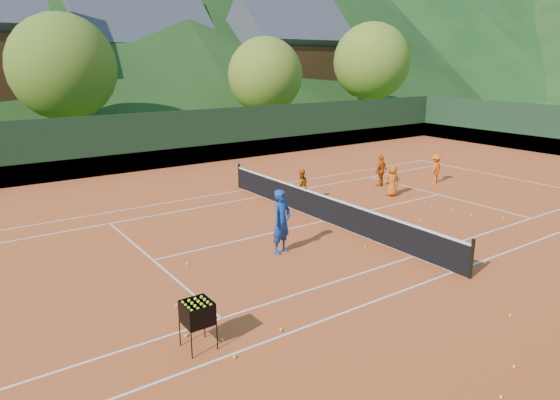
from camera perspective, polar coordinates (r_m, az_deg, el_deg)
ground at (r=17.99m, az=5.06°, el=-2.46°), size 400.00×400.00×0.00m
clay_court at (r=17.99m, az=5.06°, el=-2.43°), size 40.00×24.00×0.02m
coach at (r=14.72m, az=0.18°, el=-2.49°), size 0.81×0.66×1.94m
student_a at (r=20.10m, az=2.41°, el=1.61°), size 0.75×0.63×1.36m
student_b at (r=23.21m, az=11.46°, el=3.30°), size 0.90×0.53×1.44m
student_c at (r=21.60m, az=12.71°, el=2.15°), size 0.75×0.63×1.31m
student_d at (r=24.53m, az=17.34°, el=3.45°), size 0.97×0.70×1.35m
tennis_ball_0 at (r=9.85m, az=23.96°, el=-19.88°), size 0.07×0.07×0.07m
tennis_ball_2 at (r=10.66m, az=-6.59°, el=-15.59°), size 0.07×0.07×0.07m
tennis_ball_3 at (r=14.39m, az=-10.51°, el=-7.16°), size 0.07×0.07×0.07m
tennis_ball_4 at (r=19.81m, az=21.01°, el=-1.60°), size 0.07×0.07×0.07m
tennis_ball_7 at (r=17.09m, az=14.93°, el=-3.74°), size 0.07×0.07×0.07m
tennis_ball_8 at (r=12.15m, az=-11.72°, el=-11.70°), size 0.07×0.07×0.07m
tennis_ball_9 at (r=10.94m, az=0.11°, el=-14.62°), size 0.07×0.07×0.07m
tennis_ball_10 at (r=10.12m, az=-5.22°, el=-17.43°), size 0.07×0.07×0.07m
tennis_ball_12 at (r=20.37m, az=16.98°, el=-0.78°), size 0.07×0.07×0.07m
tennis_ball_13 at (r=18.58m, az=15.83°, el=-2.25°), size 0.07×0.07×0.07m
tennis_ball_14 at (r=10.92m, az=-10.67°, el=-14.97°), size 0.07×0.07×0.07m
tennis_ball_15 at (r=20.22m, az=19.02°, el=-1.07°), size 0.07×0.07×0.07m
tennis_ball_16 at (r=12.59m, az=24.82°, el=-11.88°), size 0.07×0.07×0.07m
tennis_ball_17 at (r=20.00m, az=24.19°, el=-1.79°), size 0.07×0.07×0.07m
tennis_ball_19 at (r=10.75m, az=25.21°, el=-16.85°), size 0.07×0.07×0.07m
tennis_ball_23 at (r=15.60m, az=9.74°, el=-5.30°), size 0.07×0.07×0.07m
tennis_ball_24 at (r=16.41m, az=12.72°, el=-4.40°), size 0.07×0.07×0.07m
tennis_ball_25 at (r=15.29m, az=15.81°, el=-6.12°), size 0.07×0.07×0.07m
court_lines at (r=17.98m, az=5.06°, el=-2.39°), size 23.83×11.03×0.00m
tennis_net at (r=17.84m, az=5.10°, el=-0.87°), size 0.10×12.07×1.10m
perimeter_fence at (r=17.64m, az=5.16°, el=1.46°), size 40.40×24.24×3.00m
ball_hopper at (r=10.18m, az=-9.43°, el=-12.71°), size 0.57×0.57×1.00m
chalet_mid at (r=50.06m, az=-15.52°, el=14.40°), size 12.65×8.82×11.45m
chalet_right at (r=53.09m, az=0.89°, el=15.27°), size 11.50×8.82×11.91m
tree_b at (r=33.80m, az=-23.60°, el=13.73°), size 6.40×6.40×8.40m
tree_c at (r=38.37m, az=-1.69°, el=14.07°), size 5.60×5.60×7.35m
tree_d at (r=46.75m, az=10.43°, el=15.30°), size 6.80×6.80×8.93m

